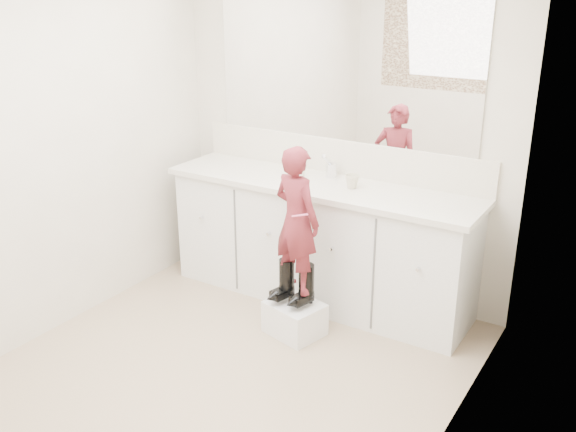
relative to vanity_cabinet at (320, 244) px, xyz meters
The scene contains 16 objects.
floor 1.30m from the vanity_cabinet, 90.00° to the right, with size 3.00×3.00×0.00m, color #978163.
wall_back 0.82m from the vanity_cabinet, 90.00° to the left, with size 2.60×2.60×0.00m, color beige.
wall_left 1.95m from the vanity_cabinet, 136.70° to the right, with size 3.00×3.00×0.00m, color beige.
wall_right 1.95m from the vanity_cabinet, 43.30° to the right, with size 3.00×3.00×0.00m, color beige.
vanity_cabinet is the anchor object (origin of this frame).
countertop 0.45m from the vanity_cabinet, 90.00° to the right, with size 2.28×0.58×0.04m, color beige.
backsplash 0.64m from the vanity_cabinet, 90.00° to the left, with size 2.28×0.03×0.25m, color beige.
mirror 1.24m from the vanity_cabinet, 90.00° to the left, with size 2.00×0.02×1.00m, color white.
faucet 0.54m from the vanity_cabinet, 90.00° to the left, with size 0.08×0.08×0.10m, color silver.
cup 0.57m from the vanity_cabinet, ahead, with size 0.10×0.10×0.09m, color beige.
soap_bottle 0.59m from the vanity_cabinet, behind, with size 0.08×0.08×0.18m, color beige.
step_stool 0.64m from the vanity_cabinet, 77.69° to the right, with size 0.35×0.29×0.22m, color white.
boot_left 0.53m from the vanity_cabinet, 85.22° to the right, with size 0.11×0.19×0.29m, color black, non-canonical shape.
boot_right 0.56m from the vanity_cabinet, 69.71° to the right, with size 0.11×0.19×0.29m, color black, non-canonical shape.
toddler 0.66m from the vanity_cabinet, 77.23° to the right, with size 0.35×0.23×0.96m, color #AA3440.
toothbrush 0.77m from the vanity_cabinet, 72.65° to the right, with size 0.01×0.01×0.14m, color pink.
Camera 1 is at (2.06, -2.52, 2.23)m, focal length 40.00 mm.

